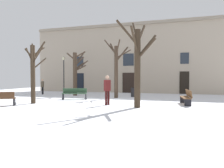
# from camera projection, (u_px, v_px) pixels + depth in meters

# --- Properties ---
(ground_plane) EXTENTS (36.89, 36.89, 0.00)m
(ground_plane) POSITION_uv_depth(u_px,v_px,m) (105.00, 102.00, 12.95)
(ground_plane) COLOR white
(building_facade) EXTENTS (23.05, 0.60, 7.91)m
(building_facade) POSITION_uv_depth(u_px,v_px,m) (129.00, 57.00, 21.42)
(building_facade) COLOR tan
(building_facade) RESTS_ON ground
(tree_center) EXTENTS (2.14, 2.48, 5.00)m
(tree_center) POSITION_uv_depth(u_px,v_px,m) (138.00, 62.00, 10.64)
(tree_center) COLOR #382B1E
(tree_center) RESTS_ON ground
(tree_left_of_center) EXTENTS (1.89, 1.55, 4.38)m
(tree_left_of_center) POSITION_uv_depth(u_px,v_px,m) (76.00, 71.00, 18.03)
(tree_left_of_center) COLOR #423326
(tree_left_of_center) RESTS_ON ground
(tree_foreground) EXTENTS (2.17, 2.15, 4.28)m
(tree_foreground) POSITION_uv_depth(u_px,v_px,m) (33.00, 70.00, 12.41)
(tree_foreground) COLOR #382B1E
(tree_foreground) RESTS_ON ground
(tree_right_of_center) EXTENTS (2.31, 1.85, 5.04)m
(tree_right_of_center) POSITION_uv_depth(u_px,v_px,m) (116.00, 68.00, 15.91)
(tree_right_of_center) COLOR #423326
(tree_right_of_center) RESTS_ON ground
(streetlamp) EXTENTS (0.30, 0.30, 4.09)m
(streetlamp) POSITION_uv_depth(u_px,v_px,m) (64.00, 71.00, 20.89)
(streetlamp) COLOR black
(streetlamp) RESTS_ON ground
(litter_bin) EXTENTS (0.46, 0.46, 0.82)m
(litter_bin) POSITION_uv_depth(u_px,v_px,m) (133.00, 92.00, 16.75)
(litter_bin) COLOR black
(litter_bin) RESTS_ON ground
(bench_near_center_tree) EXTENTS (1.95, 1.08, 0.87)m
(bench_near_center_tree) POSITION_uv_depth(u_px,v_px,m) (75.00, 94.00, 14.76)
(bench_near_center_tree) COLOR #2D4C33
(bench_near_center_tree) RESTS_ON ground
(bench_far_corner) EXTENTS (0.60, 1.72, 0.94)m
(bench_far_corner) POSITION_uv_depth(u_px,v_px,m) (186.00, 97.00, 11.93)
(bench_far_corner) COLOR brown
(bench_far_corner) RESTS_ON ground
(person_crossing_plaza) EXTENTS (0.41, 0.43, 1.84)m
(person_crossing_plaza) POSITION_uv_depth(u_px,v_px,m) (107.00, 88.00, 11.68)
(person_crossing_plaza) COLOR #350F0F
(person_crossing_plaza) RESTS_ON ground
(person_strolling) EXTENTS (0.35, 0.44, 1.58)m
(person_strolling) POSITION_uv_depth(u_px,v_px,m) (43.00, 86.00, 19.27)
(person_strolling) COLOR black
(person_strolling) RESTS_ON ground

